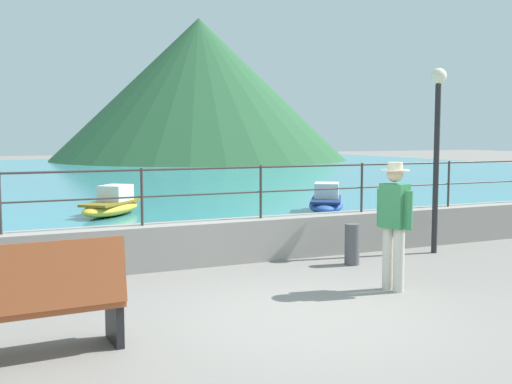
# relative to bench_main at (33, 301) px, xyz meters

# --- Properties ---
(ground_plane) EXTENTS (120.00, 120.00, 0.00)m
(ground_plane) POSITION_rel_bench_main_xyz_m (2.93, 0.17, -0.56)
(ground_plane) COLOR slate
(promenade_wall) EXTENTS (20.00, 0.56, 0.70)m
(promenade_wall) POSITION_rel_bench_main_xyz_m (2.93, 3.37, -0.21)
(promenade_wall) COLOR gray
(promenade_wall) RESTS_ON ground
(railing) EXTENTS (18.44, 0.04, 0.90)m
(railing) POSITION_rel_bench_main_xyz_m (2.93, 3.37, 0.77)
(railing) COLOR #383330
(railing) RESTS_ON promenade_wall
(lake_water) EXTENTS (64.00, 44.32, 0.06)m
(lake_water) POSITION_rel_bench_main_xyz_m (2.93, 26.01, -0.53)
(lake_water) COLOR teal
(lake_water) RESTS_ON ground
(hill_main) EXTENTS (24.11, 24.11, 11.54)m
(hill_main) POSITION_rel_bench_main_xyz_m (16.61, 42.23, 5.21)
(hill_main) COLOR #285633
(hill_main) RESTS_ON ground
(bench_main) EXTENTS (1.72, 0.63, 1.13)m
(bench_main) POSITION_rel_bench_main_xyz_m (0.00, 0.00, 0.00)
(bench_main) COLOR #9E4C28
(bench_main) RESTS_ON ground
(person_walking) EXTENTS (0.38, 0.55, 1.75)m
(person_walking) POSITION_rel_bench_main_xyz_m (4.68, 0.67, 0.42)
(person_walking) COLOR beige
(person_walking) RESTS_ON ground
(lamp_post) EXTENTS (0.28, 0.28, 3.28)m
(lamp_post) POSITION_rel_bench_main_xyz_m (7.01, 2.56, 1.63)
(lamp_post) COLOR #232326
(lamp_post) RESTS_ON ground
(bollard) EXTENTS (0.24, 0.24, 0.67)m
(bollard) POSITION_rel_bench_main_xyz_m (5.10, 2.32, -0.22)
(bollard) COLOR #4C4C51
(bollard) RESTS_ON ground
(boat_0) EXTENTS (2.01, 2.42, 0.76)m
(boat_0) POSITION_rel_bench_main_xyz_m (8.08, 8.05, -0.23)
(boat_0) COLOR #2D4C9E
(boat_0) RESTS_ON lake_water
(boat_2) EXTENTS (2.19, 2.32, 0.76)m
(boat_2) POSITION_rel_bench_main_xyz_m (2.72, 9.73, -0.23)
(boat_2) COLOR gold
(boat_2) RESTS_ON lake_water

